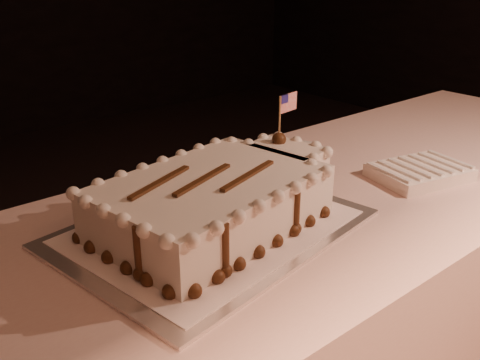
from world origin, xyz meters
TOP-DOWN VIEW (x-y plane):
  - banquet_table at (0.00, 0.60)m, footprint 2.40×0.80m
  - cake_board at (-0.37, 0.61)m, footprint 0.69×0.56m
  - doily at (-0.37, 0.61)m, footprint 0.62×0.50m
  - sheet_cake at (-0.34, 0.61)m, footprint 0.60×0.40m
  - napkin_stack at (0.23, 0.49)m, footprint 0.27×0.22m
  - side_plate at (0.13, 0.84)m, footprint 0.16×0.16m

SIDE VIEW (x-z plane):
  - banquet_table at x=0.00m, z-range 0.00..0.75m
  - cake_board at x=-0.37m, z-range 0.75..0.76m
  - side_plate at x=0.13m, z-range 0.75..0.76m
  - doily at x=-0.37m, z-range 0.76..0.76m
  - napkin_stack at x=0.23m, z-range 0.75..0.79m
  - sheet_cake at x=-0.34m, z-range 0.70..0.93m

